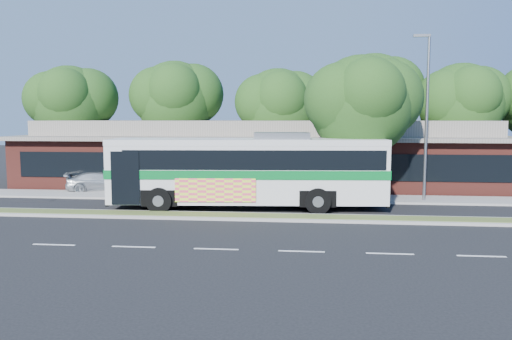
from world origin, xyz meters
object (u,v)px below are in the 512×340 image
(transit_bus, at_px, (249,166))
(sedan, at_px, (101,182))
(lamp_post, at_px, (426,113))
(sidewalk_tree, at_px, (368,104))

(transit_bus, bearing_deg, sedan, 149.19)
(lamp_post, distance_m, sidewalk_tree, 3.26)
(sidewalk_tree, bearing_deg, sedan, 170.66)
(lamp_post, bearing_deg, transit_bus, -162.75)
(lamp_post, xyz_separation_m, sidewalk_tree, (-3.17, -0.57, 0.48))
(lamp_post, height_order, sedan, lamp_post)
(transit_bus, height_order, sedan, transit_bus)
(transit_bus, relative_size, sidewalk_tree, 1.76)
(lamp_post, distance_m, transit_bus, 10.16)
(transit_bus, xyz_separation_m, sidewalk_tree, (6.17, 2.33, 3.22))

